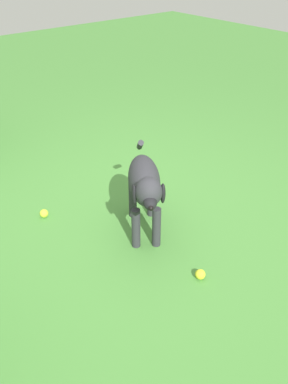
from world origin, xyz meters
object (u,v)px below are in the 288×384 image
tennis_ball_0 (147,183)px  tennis_ball_1 (44,213)px  dog (145,185)px  tennis_ball_2 (200,274)px

tennis_ball_0 → tennis_ball_1: size_ratio=1.00×
dog → tennis_ball_0: 0.77m
tennis_ball_0 → tennis_ball_2: size_ratio=1.00×
dog → tennis_ball_2: size_ratio=12.04×
tennis_ball_0 → tennis_ball_1: same height
dog → tennis_ball_1: bearing=-110.0°
tennis_ball_1 → tennis_ball_2: same height
tennis_ball_1 → tennis_ball_2: (-0.44, 1.23, 0.00)m
tennis_ball_1 → tennis_ball_2: 1.31m
tennis_ball_0 → tennis_ball_2: 1.17m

